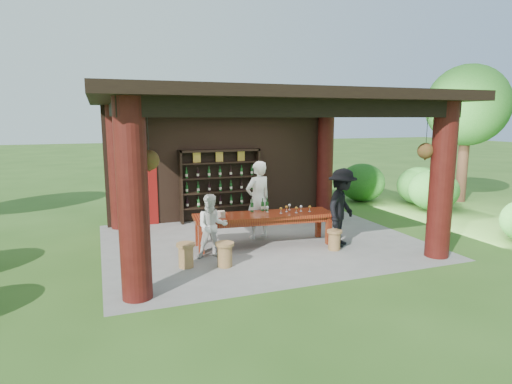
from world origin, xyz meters
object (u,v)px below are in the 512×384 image
object	(u,v)px
stool_far_left	(186,254)
stool_near_left	(225,254)
tasting_table	(264,219)
host	(258,200)
guest_man	(342,207)
wine_shelf	(220,185)
stool_near_right	(334,239)
guest_woman	(212,226)
napkin_basket	(219,214)

from	to	relation	value
stool_far_left	stool_near_left	bearing A→B (deg)	-17.62
tasting_table	host	bearing A→B (deg)	81.30
host	guest_man	bearing A→B (deg)	125.35
tasting_table	stool_near_left	xyz separation A→B (m)	(-1.28, -1.13, -0.37)
wine_shelf	stool_near_right	size ratio (longest dim) A/B	5.19
stool_near_left	host	bearing A→B (deg)	51.85
guest_woman	napkin_basket	size ratio (longest dim) A/B	5.32
stool_near_left	stool_far_left	size ratio (longest dim) A/B	1.00
stool_near_right	guest_woman	distance (m)	2.81
wine_shelf	stool_far_left	distance (m)	4.12
wine_shelf	tasting_table	size ratio (longest dim) A/B	0.71
tasting_table	stool_far_left	xyz separation A→B (m)	(-2.03, -0.90, -0.37)
wine_shelf	stool_near_left	distance (m)	4.09
stool_far_left	tasting_table	bearing A→B (deg)	23.87
wine_shelf	guest_woman	world-z (taller)	wine_shelf
stool_near_right	stool_near_left	bearing A→B (deg)	-175.60
tasting_table	stool_far_left	bearing A→B (deg)	-156.13
host	stool_far_left	bearing A→B (deg)	20.13
stool_near_right	stool_far_left	world-z (taller)	stool_far_left
stool_near_right	stool_far_left	xyz separation A→B (m)	(-3.39, 0.03, 0.02)
stool_near_left	wine_shelf	bearing A→B (deg)	75.50
stool_far_left	guest_woman	size ratio (longest dim) A/B	0.36
host	guest_man	distance (m)	2.06
guest_man	stool_near_right	bearing A→B (deg)	178.64
host	guest_woman	distance (m)	1.87
stool_near_right	guest_woman	xyz separation A→B (m)	(-2.75, 0.42, 0.45)
stool_near_left	guest_woman	xyz separation A→B (m)	(-0.09, 0.63, 0.43)
stool_far_left	napkin_basket	bearing A→B (deg)	43.70
stool_far_left	stool_near_right	bearing A→B (deg)	-0.54
stool_near_left	napkin_basket	xyz separation A→B (m)	(0.21, 1.14, 0.56)
guest_man	stool_near_left	bearing A→B (deg)	149.38
stool_near_right	guest_man	world-z (taller)	guest_man
host	napkin_basket	distance (m)	1.33
tasting_table	host	xyz separation A→B (m)	(0.09, 0.62, 0.33)
guest_woman	napkin_basket	distance (m)	0.61
guest_woman	napkin_basket	world-z (taller)	guest_woman
stool_near_left	napkin_basket	bearing A→B (deg)	79.77
wine_shelf	host	xyz separation A→B (m)	(0.37, -2.13, -0.08)
wine_shelf	stool_near_left	xyz separation A→B (m)	(-1.00, -3.88, -0.78)
stool_far_left	wine_shelf	bearing A→B (deg)	64.39
tasting_table	guest_woman	world-z (taller)	guest_woman
tasting_table	guest_woman	xyz separation A→B (m)	(-1.38, -0.51, 0.06)
tasting_table	stool_near_right	bearing A→B (deg)	-34.14
napkin_basket	tasting_table	bearing A→B (deg)	-0.63
host	napkin_basket	world-z (taller)	host
tasting_table	napkin_basket	xyz separation A→B (m)	(-1.08, 0.01, 0.19)
stool_far_left	guest_man	world-z (taller)	guest_man
wine_shelf	guest_man	distance (m)	3.96
stool_far_left	napkin_basket	world-z (taller)	napkin_basket
tasting_table	guest_man	bearing A→B (deg)	-21.91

